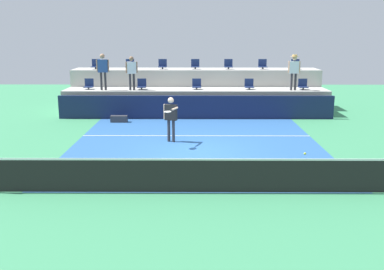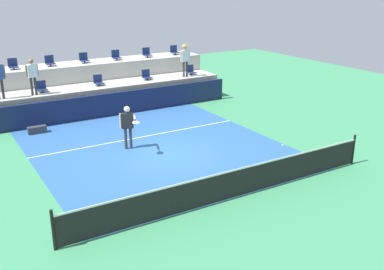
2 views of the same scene
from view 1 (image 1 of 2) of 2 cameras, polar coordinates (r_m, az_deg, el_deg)
The scene contains 25 objects.
ground_plane at distance 15.30m, azimuth 0.56°, elevation -2.17°, with size 40.00×40.00×0.00m, color #388456.
court_inner_paint at distance 16.27m, azimuth 0.55°, elevation -1.24°, with size 9.00×10.00×0.01m, color #285693.
court_service_line at distance 17.63m, azimuth 0.53°, elevation -0.10°, with size 9.00×0.06×0.00m, color white.
tennis_net at distance 11.33m, azimuth 0.64°, elevation -5.07°, with size 10.48×0.08×1.07m.
sponsor_backboard at distance 21.05m, azimuth 0.51°, elevation 3.58°, with size 13.00×0.16×1.10m, color #141E42.
seating_tier_lower at distance 22.32m, azimuth 0.50°, elevation 4.32°, with size 13.00×1.80×1.25m, color #ADAAA3.
seating_tier_upper at distance 24.05m, azimuth 0.49°, elevation 5.98°, with size 13.00×1.80×2.10m, color #ADAAA3.
stadium_chair_lower_far_left at distance 22.76m, azimuth -13.08°, elevation 6.29°, with size 0.44×0.40×0.52m.
stadium_chair_lower_left at distance 22.30m, azimuth -6.46°, elevation 6.41°, with size 0.44×0.40×0.52m.
stadium_chair_lower_center at distance 22.15m, azimuth 0.60°, elevation 6.44°, with size 0.44×0.40×0.52m.
stadium_chair_lower_right at distance 22.31m, azimuth 7.34°, elevation 6.39°, with size 0.44×0.40×0.52m.
stadium_chair_lower_far_right at distance 22.79m, azimuth 14.04°, elevation 6.24°, with size 0.44×0.40×0.52m.
stadium_chair_upper_far_left at distance 24.43m, azimuth -12.23°, elevation 8.78°, with size 0.44×0.40×0.52m.
stadium_chair_upper_left at distance 24.11m, azimuth -7.97°, elevation 8.89°, with size 0.44×0.40×0.52m.
stadium_chair_upper_mid_left at distance 23.92m, azimuth -3.79°, elevation 8.95°, with size 0.44×0.40×0.52m.
stadium_chair_upper_center at distance 23.86m, azimuth 0.42°, elevation 8.97°, with size 0.44×0.40×0.52m.
stadium_chair_upper_mid_right at distance 23.93m, azimuth 4.70°, elevation 8.94°, with size 0.44×0.40×0.52m.
stadium_chair_upper_right at distance 24.13m, azimuth 9.04°, elevation 8.86°, with size 0.44×0.40×0.52m.
stadium_chair_upper_far_right at distance 24.45m, azimuth 13.12°, elevation 8.74°, with size 0.44×0.40×0.52m.
tennis_player at distance 16.48m, azimuth -2.74°, elevation 2.58°, with size 0.56×1.29×1.68m.
spectator_leaning_on_rail at distance 22.13m, azimuth -11.37°, elevation 8.41°, with size 0.61×0.26×1.76m.
spectator_in_white at distance 21.90m, azimuth -7.74°, elevation 8.26°, with size 0.58×0.27×1.63m.
spectator_with_hat at distance 22.21m, azimuth 12.95°, elevation 8.31°, with size 0.59×0.43×1.72m.
tennis_ball at distance 12.80m, azimuth 14.28°, elevation -2.33°, with size 0.07×0.07×0.07m.
equipment_bag at distance 20.58m, azimuth -9.34°, elevation 2.05°, with size 0.76×0.28×0.30m, color #333338.
Camera 1 is at (-0.06, -14.76, 4.03)m, focal length 41.61 mm.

